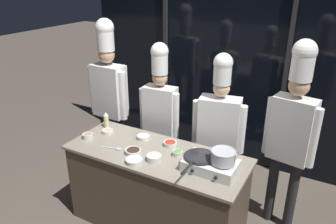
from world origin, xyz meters
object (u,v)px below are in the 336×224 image
(serving_spoon_slotted, at_px, (115,148))
(chef_sous, at_px, (160,108))
(prep_bowl_garlic, at_px, (134,160))
(chef_pastry, at_px, (293,125))
(chef_head, at_px, (109,88))
(prep_bowl_scallions, at_px, (177,153))
(prep_bowl_onion, at_px, (154,157))
(frying_pan, at_px, (200,155))
(prep_bowl_rice, at_px, (143,137))
(portable_stove, at_px, (211,165))
(prep_bowl_mushrooms, at_px, (88,136))
(prep_bowl_soy_glaze, at_px, (133,151))
(chef_line, at_px, (219,125))
(prep_bowl_shrimp, at_px, (108,131))
(prep_bowl_chili_flakes, at_px, (170,143))
(stock_pot, at_px, (223,156))
(squeeze_bottle_oil, at_px, (106,120))

(serving_spoon_slotted, distance_m, chef_sous, 0.83)
(prep_bowl_garlic, bearing_deg, chef_pastry, 37.17)
(chef_head, bearing_deg, prep_bowl_scallions, 156.98)
(prep_bowl_onion, relative_size, serving_spoon_slotted, 0.66)
(frying_pan, bearing_deg, prep_bowl_rice, 163.75)
(portable_stove, distance_m, prep_bowl_scallions, 0.40)
(serving_spoon_slotted, height_order, chef_sous, chef_sous)
(prep_bowl_garlic, relative_size, prep_bowl_mushrooms, 1.43)
(prep_bowl_soy_glaze, relative_size, chef_line, 0.09)
(prep_bowl_shrimp, xyz_separation_m, chef_line, (1.10, 0.57, 0.10))
(prep_bowl_chili_flakes, relative_size, chef_sous, 0.08)
(frying_pan, xyz_separation_m, prep_bowl_chili_flakes, (-0.44, 0.23, -0.11))
(chef_sous, bearing_deg, chef_pastry, 175.94)
(prep_bowl_mushrooms, relative_size, prep_bowl_soy_glaze, 0.70)
(stock_pot, xyz_separation_m, prep_bowl_onion, (-0.65, -0.11, -0.15))
(prep_bowl_chili_flakes, height_order, serving_spoon_slotted, prep_bowl_chili_flakes)
(stock_pot, distance_m, chef_line, 0.77)
(stock_pot, bearing_deg, prep_bowl_chili_flakes, 160.80)
(serving_spoon_slotted, bearing_deg, prep_bowl_soy_glaze, 6.39)
(prep_bowl_mushrooms, bearing_deg, prep_bowl_soy_glaze, -2.39)
(portable_stove, bearing_deg, prep_bowl_shrimp, 173.85)
(prep_bowl_garlic, distance_m, prep_bowl_onion, 0.19)
(prep_bowl_chili_flakes, bearing_deg, prep_bowl_soy_glaze, -127.70)
(prep_bowl_garlic, relative_size, prep_bowl_shrimp, 1.30)
(frying_pan, bearing_deg, chef_sous, 139.78)
(chef_pastry, bearing_deg, prep_bowl_chili_flakes, 33.43)
(chef_line, bearing_deg, chef_sous, -10.02)
(squeeze_bottle_oil, distance_m, prep_bowl_garlic, 0.87)
(chef_sous, bearing_deg, prep_bowl_chili_flakes, 125.50)
(frying_pan, distance_m, prep_bowl_soy_glaze, 0.70)
(serving_spoon_slotted, height_order, chef_pastry, chef_pastry)
(frying_pan, height_order, prep_bowl_mushrooms, frying_pan)
(prep_bowl_rice, height_order, chef_line, chef_line)
(frying_pan, relative_size, prep_bowl_shrimp, 4.16)
(stock_pot, bearing_deg, prep_bowl_rice, 167.58)
(prep_bowl_rice, distance_m, prep_bowl_onion, 0.46)
(prep_bowl_mushrooms, distance_m, chef_pastry, 2.13)
(portable_stove, height_order, chef_pastry, chef_pastry)
(prep_bowl_chili_flakes, distance_m, serving_spoon_slotted, 0.57)
(chef_head, bearing_deg, stock_pot, 160.84)
(portable_stove, height_order, stock_pot, stock_pot)
(frying_pan, bearing_deg, prep_bowl_soy_glaze, -173.05)
(portable_stove, relative_size, prep_bowl_garlic, 2.92)
(prep_bowl_shrimp, relative_size, prep_bowl_onion, 0.87)
(prep_bowl_chili_flakes, relative_size, prep_bowl_soy_glaze, 0.86)
(squeeze_bottle_oil, xyz_separation_m, serving_spoon_slotted, (0.41, -0.36, -0.08))
(stock_pot, bearing_deg, portable_stove, -179.87)
(frying_pan, bearing_deg, serving_spoon_slotted, -173.18)
(prep_bowl_garlic, distance_m, prep_bowl_soy_glaze, 0.18)
(chef_pastry, bearing_deg, prep_bowl_scallions, 43.48)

